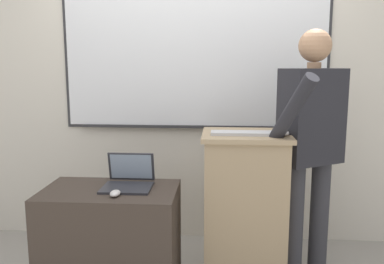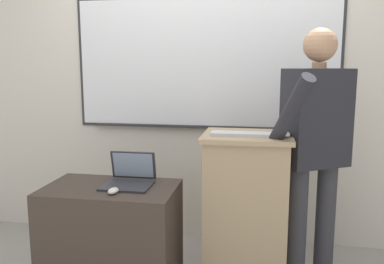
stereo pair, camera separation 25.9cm
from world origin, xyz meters
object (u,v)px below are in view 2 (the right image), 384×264
lectern_podium (246,211)px  person_presenter (315,142)px  computer_mouse_by_laptop (113,191)px  laptop (130,177)px  side_desk (112,239)px  wireless_keyboard (245,134)px  computer_mouse_by_keyboard (285,134)px

lectern_podium → person_presenter: person_presenter is taller
person_presenter → computer_mouse_by_laptop: size_ratio=17.26×
laptop → side_desk: bearing=-144.8°
side_desk → laptop: 0.43m
wireless_keyboard → computer_mouse_by_laptop: size_ratio=4.36×
side_desk → wireless_keyboard: size_ratio=1.95×
lectern_podium → person_presenter: (0.44, 0.08, 0.47)m
side_desk → wireless_keyboard: bearing=10.4°
lectern_podium → laptop: lectern_podium is taller
laptop → person_presenter: bearing=10.4°
side_desk → laptop: size_ratio=2.74×
wireless_keyboard → computer_mouse_by_keyboard: 0.25m
side_desk → computer_mouse_by_laptop: (0.07, -0.13, 0.38)m
laptop → wireless_keyboard: (0.74, 0.08, 0.29)m
person_presenter → side_desk: bearing=162.2°
side_desk → wireless_keyboard: wireless_keyboard is taller
person_presenter → laptop: person_presenter is taller
side_desk → person_presenter: person_presenter is taller
person_presenter → computer_mouse_by_keyboard: 0.26m
lectern_podium → side_desk: 0.91m
laptop → computer_mouse_by_keyboard: bearing=3.9°
lectern_podium → side_desk: (-0.86, -0.22, -0.17)m
person_presenter → computer_mouse_by_keyboard: size_ratio=17.26×
computer_mouse_by_keyboard → laptop: bearing=-176.1°
side_desk → computer_mouse_by_laptop: 0.40m
person_presenter → computer_mouse_by_keyboard: bearing=-173.7°
wireless_keyboard → computer_mouse_by_keyboard: size_ratio=4.36×
lectern_podium → laptop: 0.80m
side_desk → wireless_keyboard: 1.12m
lectern_podium → computer_mouse_by_keyboard: computer_mouse_by_keyboard is taller
lectern_podium → wireless_keyboard: size_ratio=2.42×
laptop → computer_mouse_by_laptop: bearing=-100.5°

